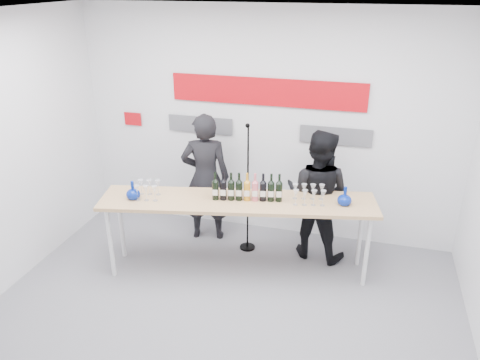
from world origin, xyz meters
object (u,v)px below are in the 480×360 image
object	(u,v)px
tasting_table	(238,206)
presenter_right	(317,195)
mic_stand	(248,213)
presenter_left	(206,178)

from	to	relation	value
tasting_table	presenter_right	bearing A→B (deg)	24.44
presenter_right	mic_stand	world-z (taller)	mic_stand
tasting_table	presenter_right	size ratio (longest dim) A/B	1.93
tasting_table	mic_stand	distance (m)	0.61
mic_stand	tasting_table	bearing A→B (deg)	-66.62
presenter_left	mic_stand	distance (m)	0.72
tasting_table	presenter_left	size ratio (longest dim) A/B	1.85
presenter_right	mic_stand	xyz separation A→B (m)	(-0.85, -0.11, -0.31)
presenter_left	mic_stand	world-z (taller)	presenter_left
tasting_table	presenter_left	world-z (taller)	presenter_left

